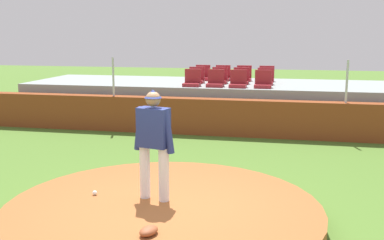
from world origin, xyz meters
The scene contains 21 objects.
ground_plane centered at (0.00, 0.00, 0.00)m, with size 60.00×60.00×0.00m, color #486E26.
pitchers_mound centered at (0.00, 0.00, 0.13)m, with size 4.74×4.74×0.25m, color #99572C.
pitcher centered at (-0.19, 0.25, 1.24)m, with size 0.70×0.35×1.70m.
baseball centered at (-1.17, 0.22, 0.29)m, with size 0.07×0.07×0.07m, color white.
fielding_glove centered at (0.10, -1.01, 0.31)m, with size 0.30×0.20×0.11m, color brown.
brick_barrier centered at (0.00, 6.09, 0.50)m, with size 14.81×0.40×1.00m, color brown.
fence_post_left centered at (-3.11, 6.09, 1.55)m, with size 0.06×0.06×1.10m, color silver.
fence_post_right centered at (3.23, 6.09, 1.55)m, with size 0.06×0.06×1.10m, color silver.
bleacher_platform centered at (0.00, 8.22, 0.61)m, with size 12.85×3.36×1.22m, color gray.
stadium_chair_0 centered at (-1.02, 7.06, 1.38)m, with size 0.48×0.44×0.50m.
stadium_chair_1 centered at (-0.33, 7.08, 1.38)m, with size 0.48×0.44×0.50m.
stadium_chair_2 centered at (0.34, 7.04, 1.38)m, with size 0.48×0.44×0.50m.
stadium_chair_3 centered at (1.05, 7.09, 1.38)m, with size 0.48×0.44×0.50m.
stadium_chair_4 centered at (-1.08, 7.96, 1.38)m, with size 0.48×0.44×0.50m.
stadium_chair_5 centered at (-0.35, 7.98, 1.38)m, with size 0.48×0.44×0.50m.
stadium_chair_6 centered at (0.32, 7.98, 1.38)m, with size 0.48×0.44×0.50m.
stadium_chair_7 centered at (1.06, 7.94, 1.38)m, with size 0.48×0.44×0.50m.
stadium_chair_8 centered at (-1.05, 8.86, 1.38)m, with size 0.48×0.44×0.50m.
stadium_chair_9 centered at (-0.37, 8.86, 1.38)m, with size 0.48×0.44×0.50m.
stadium_chair_10 centered at (0.32, 8.88, 1.38)m, with size 0.48×0.44×0.50m.
stadium_chair_11 centered at (1.06, 8.89, 1.38)m, with size 0.48×0.44×0.50m.
Camera 1 is at (1.76, -6.27, 2.77)m, focal length 43.22 mm.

